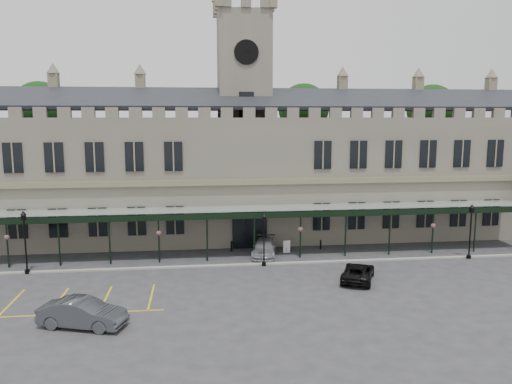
{
  "coord_description": "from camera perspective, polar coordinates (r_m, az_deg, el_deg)",
  "views": [
    {
      "loc": [
        -4.83,
        -33.89,
        12.05
      ],
      "look_at": [
        0.0,
        6.0,
        6.0
      ],
      "focal_mm": 35.0,
      "sensor_mm": 36.0,
      "label": 1
    }
  ],
  "objects": [
    {
      "name": "lamp_post_left",
      "position": [
        42.42,
        -24.91,
        -4.64
      ],
      "size": [
        0.47,
        0.47,
        4.97
      ],
      "color": "black",
      "rests_on": "ground"
    },
    {
      "name": "canopy",
      "position": [
        42.74,
        -0.24,
        -4.48
      ],
      "size": [
        50.0,
        4.1,
        4.3
      ],
      "color": "#8C9E93",
      "rests_on": "ground"
    },
    {
      "name": "lamp_post_right",
      "position": [
        46.33,
        23.33,
        -3.64
      ],
      "size": [
        0.45,
        0.45,
        4.76
      ],
      "color": "black",
      "rests_on": "ground"
    },
    {
      "name": "bollard_left",
      "position": [
        45.42,
        -2.82,
        -6.22
      ],
      "size": [
        0.17,
        0.17,
        0.94
      ],
      "primitive_type": "cylinder",
      "color": "black",
      "rests_on": "ground"
    },
    {
      "name": "bollard_right",
      "position": [
        46.49,
        7.39,
        -5.99
      ],
      "size": [
        0.15,
        0.15,
        0.84
      ],
      "primitive_type": "cylinder",
      "color": "black",
      "rests_on": "ground"
    },
    {
      "name": "ground",
      "position": [
        36.3,
        1.16,
        -10.83
      ],
      "size": [
        140.0,
        140.0,
        0.0
      ],
      "primitive_type": "plane",
      "color": "#2F2F32"
    },
    {
      "name": "parking_markings",
      "position": [
        35.76,
        -21.79,
        -11.77
      ],
      "size": [
        16.0,
        6.0,
        0.01
      ],
      "primitive_type": null,
      "color": "gold",
      "rests_on": "ground"
    },
    {
      "name": "car_van",
      "position": [
        38.27,
        11.59,
        -8.97
      ],
      "size": [
        3.85,
        5.08,
        1.28
      ],
      "primitive_type": "imported",
      "rotation": [
        0.0,
        0.0,
        2.71
      ],
      "color": "black",
      "rests_on": "ground"
    },
    {
      "name": "tree_behind_right",
      "position": [
        65.58,
        19.41,
        8.75
      ],
      "size": [
        6.0,
        6.0,
        16.0
      ],
      "color": "#332314",
      "rests_on": "ground"
    },
    {
      "name": "clock_tower",
      "position": [
        50.13,
        -1.39,
        9.77
      ],
      "size": [
        5.6,
        5.6,
        24.8
      ],
      "color": "#5F5A4F",
      "rests_on": "ground"
    },
    {
      "name": "car_taxi",
      "position": [
        44.01,
        0.95,
        -6.38
      ],
      "size": [
        2.89,
        5.13,
        1.4
      ],
      "primitive_type": "imported",
      "rotation": [
        0.0,
        0.0,
        -0.2
      ],
      "color": "#9DA0A5",
      "rests_on": "ground"
    },
    {
      "name": "tree_behind_mid",
      "position": [
        60.28,
        5.46,
        9.25
      ],
      "size": [
        6.0,
        6.0,
        16.0
      ],
      "color": "#332314",
      "rests_on": "ground"
    },
    {
      "name": "sign_board",
      "position": [
        45.04,
        3.52,
        -6.26
      ],
      "size": [
        0.64,
        0.12,
        1.1
      ],
      "rotation": [
        0.0,
        0.0,
        0.12
      ],
      "color": "black",
      "rests_on": "ground"
    },
    {
      "name": "kerb",
      "position": [
        41.46,
        0.08,
        -8.25
      ],
      "size": [
        60.0,
        0.4,
        0.12
      ],
      "primitive_type": "cube",
      "color": "gray",
      "rests_on": "ground"
    },
    {
      "name": "lamp_post_mid",
      "position": [
        40.57,
        0.92,
        -4.9
      ],
      "size": [
        0.42,
        0.42,
        4.4
      ],
      "color": "black",
      "rests_on": "ground"
    },
    {
      "name": "station_building",
      "position": [
        50.35,
        -1.36,
        2.19
      ],
      "size": [
        60.0,
        10.36,
        17.3
      ],
      "color": "#5F5A4F",
      "rests_on": "ground"
    },
    {
      "name": "car_left_b",
      "position": [
        31.3,
        -19.21,
        -12.94
      ],
      "size": [
        5.33,
        3.17,
        1.66
      ],
      "primitive_type": "imported",
      "rotation": [
        0.0,
        0.0,
        1.27
      ],
      "color": "#393C41",
      "rests_on": "ground"
    },
    {
      "name": "tree_behind_left",
      "position": [
        61.35,
        -23.43,
        8.58
      ],
      "size": [
        6.0,
        6.0,
        16.0
      ],
      "color": "#332314",
      "rests_on": "ground"
    }
  ]
}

